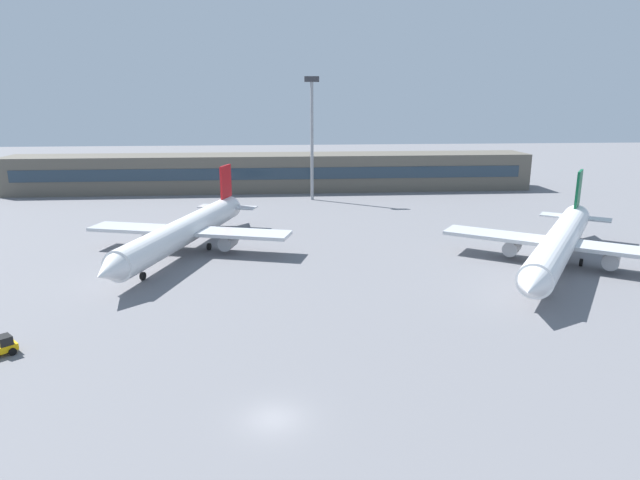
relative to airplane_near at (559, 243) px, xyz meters
The scene contains 5 objects.
ground_plane 39.57m from the airplane_near, behind, with size 400.00×400.00×0.00m, color slate.
terminal_building 79.29m from the airplane_near, 119.40° to the left, with size 128.66×12.13×9.00m.
airplane_near is the anchor object (origin of this frame).
airplane_mid 53.31m from the airplane_near, 167.34° to the left, with size 31.40×44.14×11.15m.
floodlight_tower_west 63.70m from the airplane_near, 118.67° to the left, with size 3.20×0.80×27.19m.
Camera 1 is at (0.44, -35.68, 22.68)m, focal length 30.90 mm.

